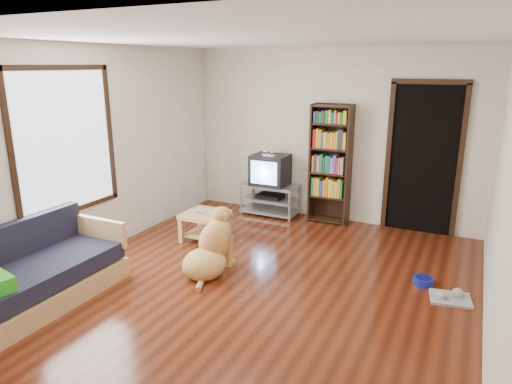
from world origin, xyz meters
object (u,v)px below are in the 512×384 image
at_px(dog_bowl, 423,281).
at_px(bookshelf, 331,158).
at_px(coffee_table, 205,221).
at_px(tv_stand, 270,198).
at_px(crt_tv, 271,169).
at_px(grey_rag, 450,299).
at_px(dog, 211,249).
at_px(sofa, 36,278).
at_px(laptop, 203,212).

bearing_deg(dog_bowl, bookshelf, 135.00).
height_order(bookshelf, coffee_table, bookshelf).
xyz_separation_m(bookshelf, coffee_table, (-1.29, -1.52, -0.72)).
height_order(tv_stand, crt_tv, crt_tv).
relative_size(grey_rag, crt_tv, 0.69).
bearing_deg(dog_bowl, dog, -161.51).
bearing_deg(sofa, grey_rag, 26.25).
relative_size(grey_rag, coffee_table, 0.73).
height_order(bookshelf, dog, bookshelf).
relative_size(bookshelf, dog, 1.89).
distance_m(grey_rag, coffee_table, 3.21).
bearing_deg(dog_bowl, coffee_table, 178.60).
xyz_separation_m(crt_tv, bookshelf, (0.95, 0.07, 0.26)).
bearing_deg(crt_tv, sofa, -104.93).
distance_m(coffee_table, dog, 1.03).
bearing_deg(grey_rag, dog_bowl, 140.19).
height_order(dog_bowl, coffee_table, coffee_table).
distance_m(bookshelf, coffee_table, 2.12).
xyz_separation_m(laptop, coffee_table, (-0.00, 0.03, -0.13)).
xyz_separation_m(laptop, tv_stand, (0.34, 1.46, -0.14)).
bearing_deg(sofa, tv_stand, 74.98).
bearing_deg(dog, dog_bowl, 18.49).
bearing_deg(dog_bowl, crt_tv, 149.12).
bearing_deg(dog_bowl, tv_stand, 149.48).
relative_size(grey_rag, bookshelf, 0.22).
distance_m(tv_stand, crt_tv, 0.47).
bearing_deg(coffee_table, sofa, -106.08).
distance_m(laptop, dog, 1.01).
height_order(laptop, grey_rag, laptop).
height_order(grey_rag, crt_tv, crt_tv).
height_order(dog_bowl, bookshelf, bookshelf).
bearing_deg(dog, crt_tv, 96.77).
distance_m(dog_bowl, crt_tv, 3.05).
bearing_deg(grey_rag, tv_stand, 148.40).
xyz_separation_m(laptop, dog_bowl, (2.88, -0.04, -0.37)).
bearing_deg(crt_tv, dog_bowl, -30.88).
relative_size(dog_bowl, tv_stand, 0.24).
relative_size(dog_bowl, grey_rag, 0.55).
bearing_deg(crt_tv, coffee_table, -103.16).
height_order(crt_tv, bookshelf, bookshelf).
relative_size(crt_tv, sofa, 0.32).
bearing_deg(dog_bowl, grey_rag, -39.81).
bearing_deg(grey_rag, dog, -168.79).
bearing_deg(sofa, bookshelf, 62.68).
height_order(tv_stand, bookshelf, bookshelf).
bearing_deg(coffee_table, tv_stand, 76.64).
xyz_separation_m(crt_tv, coffee_table, (-0.34, -1.45, -0.46)).
distance_m(laptop, coffee_table, 0.13).
distance_m(bookshelf, dog, 2.55).
relative_size(crt_tv, bookshelf, 0.32).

